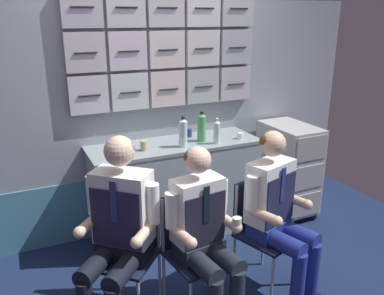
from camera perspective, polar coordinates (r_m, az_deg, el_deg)
galley_bulkhead at (r=3.76m, az=-4.61°, el=5.05°), size 4.20×0.14×2.23m
galley_counter at (r=3.75m, az=-2.36°, el=-5.99°), size 1.56×0.53×0.91m
service_trolley at (r=4.24m, az=13.64°, el=-2.72°), size 0.40×0.65×0.96m
folding_chair_left at (r=2.88m, az=-8.89°, el=-12.95°), size 0.57×0.57×0.83m
crew_member_left at (r=2.66m, az=-10.60°, el=-10.87°), size 0.67×0.69×1.29m
folding_chair_center at (r=2.85m, az=-0.10°, el=-13.04°), size 0.45×0.45×0.83m
crew_member_center at (r=2.66m, az=1.84°, el=-11.84°), size 0.48×0.61×1.21m
folding_chair_near_trolley at (r=3.12m, az=9.65°, el=-10.35°), size 0.50×0.50×0.83m
crew_member_near_trolley at (r=2.96m, az=12.29°, el=-8.53°), size 0.51×0.66×1.24m
water_bottle_clear at (r=3.55m, az=3.58°, el=2.28°), size 0.06×0.06×0.23m
sparkling_bottle_green at (r=3.61m, az=1.39°, el=2.93°), size 0.08×0.08×0.28m
water_bottle_tall at (r=3.45m, az=-1.29°, el=2.15°), size 0.07×0.07×0.27m
coffee_cup_spare at (r=3.77m, az=-0.46°, el=2.17°), size 0.06×0.06×0.08m
coffee_cup_white at (r=3.52m, az=-9.86°, el=0.56°), size 0.06×0.06×0.06m
paper_cup_blue at (r=3.73m, az=6.93°, el=1.71°), size 0.06×0.06×0.06m
espresso_cup_small at (r=3.40m, az=-6.92°, el=0.32°), size 0.06×0.06×0.09m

